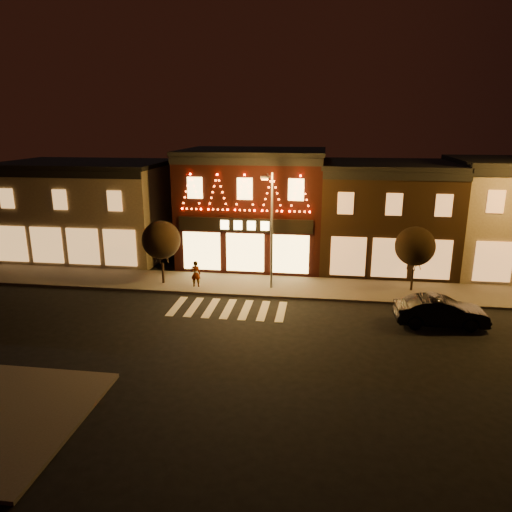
# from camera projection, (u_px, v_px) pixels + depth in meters

# --- Properties ---
(ground) EXTENTS (120.00, 120.00, 0.00)m
(ground) POSITION_uv_depth(u_px,v_px,m) (212.00, 339.00, 23.18)
(ground) COLOR black
(ground) RESTS_ON ground
(sidewalk_far) EXTENTS (44.00, 4.00, 0.15)m
(sidewalk_far) POSITION_uv_depth(u_px,v_px,m) (271.00, 286.00, 30.52)
(sidewalk_far) COLOR #47423D
(sidewalk_far) RESTS_ON ground
(building_left) EXTENTS (12.20, 8.28, 7.30)m
(building_left) POSITION_uv_depth(u_px,v_px,m) (89.00, 209.00, 37.30)
(building_left) COLOR #726451
(building_left) RESTS_ON ground
(building_pulp) EXTENTS (10.20, 8.34, 8.30)m
(building_pulp) POSITION_uv_depth(u_px,v_px,m) (254.00, 206.00, 35.39)
(building_pulp) COLOR black
(building_pulp) RESTS_ON ground
(building_right_a) EXTENTS (9.20, 8.28, 7.50)m
(building_right_a) POSITION_uv_depth(u_px,v_px,m) (385.00, 215.00, 34.23)
(building_right_a) COLOR #322011
(building_right_a) RESTS_ON ground
(streetlamp_mid) EXTENTS (0.60, 1.64, 7.15)m
(streetlamp_mid) POSITION_uv_depth(u_px,v_px,m) (271.00, 223.00, 28.72)
(streetlamp_mid) COLOR #59595E
(streetlamp_mid) RESTS_ON sidewalk_far
(tree_left) EXTENTS (2.43, 2.43, 4.07)m
(tree_left) POSITION_uv_depth(u_px,v_px,m) (161.00, 240.00, 30.18)
(tree_left) COLOR black
(tree_left) RESTS_ON sidewalk_far
(tree_right) EXTENTS (2.39, 2.39, 3.99)m
(tree_right) POSITION_uv_depth(u_px,v_px,m) (415.00, 246.00, 28.85)
(tree_right) COLOR black
(tree_right) RESTS_ON sidewalk_far
(dark_sedan) EXTENTS (4.67, 1.79, 1.52)m
(dark_sedan) POSITION_uv_depth(u_px,v_px,m) (441.00, 312.00, 24.62)
(dark_sedan) COLOR black
(dark_sedan) RESTS_ON ground
(pedestrian) EXTENTS (0.62, 0.42, 1.67)m
(pedestrian) POSITION_uv_depth(u_px,v_px,m) (196.00, 274.00, 30.02)
(pedestrian) COLOR gray
(pedestrian) RESTS_ON sidewalk_far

